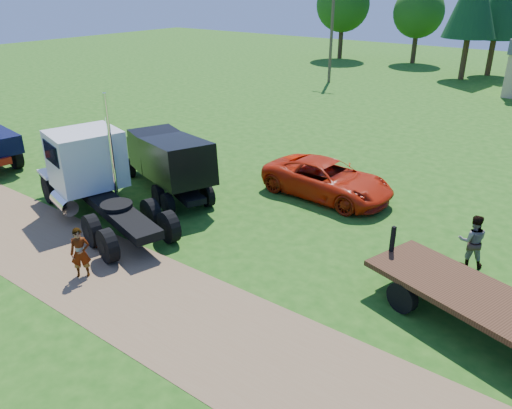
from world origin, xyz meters
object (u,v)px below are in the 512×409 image
Objects in this scene: white_semi_tractor at (88,172)px; spectator_a at (80,253)px; black_dump_truck at (167,159)px; orange_pickup at (327,179)px; flatbed_trailer at (500,315)px.

spectator_a is at bearing -24.39° from white_semi_tractor.
black_dump_truck reaches higher than orange_pickup.
orange_pickup is (7.27, 7.30, -0.92)m from white_semi_tractor.
black_dump_truck is 0.88× the size of flatbed_trailer.
spectator_a reaches higher than orange_pickup.
white_semi_tractor is 1.24× the size of black_dump_truck.
flatbed_trailer is 4.57× the size of spectator_a.
flatbed_trailer is (8.66, -5.98, 0.01)m from orange_pickup.
flatbed_trailer is (15.92, 1.33, -0.91)m from white_semi_tractor.
spectator_a is (4.15, -3.45, -0.87)m from white_semi_tractor.
white_semi_tractor is 4.95× the size of spectator_a.
flatbed_trailer reaches higher than spectator_a.
orange_pickup is at bearing 162.29° from flatbed_trailer.
black_dump_truck is at bearing 64.22° from spectator_a.
black_dump_truck is at bearing 127.30° from orange_pickup.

